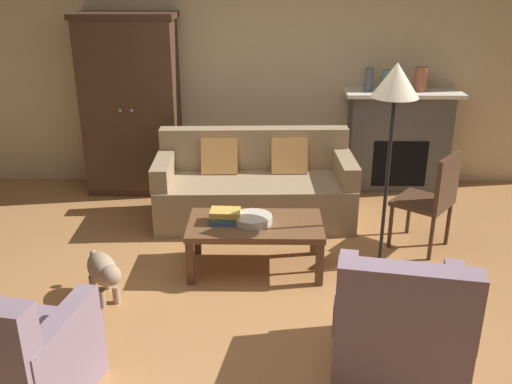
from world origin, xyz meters
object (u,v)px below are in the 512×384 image
object	(u,v)px
armchair_near_left	(5,363)
armchair_near_right	(399,329)
mantel_vase_terracotta	(421,79)
dog	(103,271)
coffee_table	(255,229)
fruit_bowl	(253,219)
side_chair_wooden	(433,196)
floor_lamp	(395,93)
armoire	(132,105)
book_stack	(225,216)
mantel_vase_jade	(387,81)
fireplace	(398,140)
mantel_vase_slate	(369,79)
couch	(255,188)

from	to	relation	value
armchair_near_left	armchair_near_right	xyz separation A→B (m)	(2.24, 0.35, 0.00)
mantel_vase_terracotta	dog	distance (m)	3.89
coffee_table	fruit_bowl	distance (m)	0.09
side_chair_wooden	floor_lamp	bearing A→B (deg)	-144.81
armoire	fruit_bowl	bearing A→B (deg)	-53.70
armoire	armchair_near_left	xyz separation A→B (m)	(0.02, -3.50, -0.66)
book_stack	floor_lamp	xyz separation A→B (m)	(1.29, 0.03, 1.00)
mantel_vase_jade	book_stack	bearing A→B (deg)	-130.71
fireplace	side_chair_wooden	distance (m)	1.55
armchair_near_right	floor_lamp	xyz separation A→B (m)	(0.16, 1.34, 1.16)
armoire	side_chair_wooden	size ratio (longest dim) A/B	2.15
fireplace	armchair_near_left	size ratio (longest dim) A/B	1.41
fireplace	coffee_table	world-z (taller)	fireplace
mantel_vase_jade	dog	size ratio (longest dim) A/B	0.44
side_chair_wooden	armchair_near_left	bearing A→B (deg)	-144.94
floor_lamp	mantel_vase_slate	bearing A→B (deg)	85.57
mantel_vase_jade	armchair_near_right	world-z (taller)	mantel_vase_jade
book_stack	armchair_near_right	size ratio (longest dim) A/B	0.29
couch	mantel_vase_slate	distance (m)	1.76
mantel_vase_terracotta	armchair_near_left	size ratio (longest dim) A/B	0.28
armchair_near_right	dog	size ratio (longest dim) A/B	1.76
armchair_near_right	floor_lamp	world-z (taller)	floor_lamp
mantel_vase_slate	armchair_near_left	world-z (taller)	mantel_vase_slate
armchair_near_left	mantel_vase_terracotta	bearing A→B (deg)	48.89
couch	mantel_vase_terracotta	size ratio (longest dim) A/B	7.68
mantel_vase_slate	side_chair_wooden	world-z (taller)	mantel_vase_slate
fireplace	book_stack	distance (m)	2.64
couch	side_chair_wooden	size ratio (longest dim) A/B	2.16
floor_lamp	book_stack	bearing A→B (deg)	-178.88
armoire	dog	distance (m)	2.47
mantel_vase_terracotta	side_chair_wooden	world-z (taller)	mantel_vase_terracotta
fruit_bowl	side_chair_wooden	distance (m)	1.60
armchair_near_right	armchair_near_left	bearing A→B (deg)	-171.19
fruit_bowl	side_chair_wooden	xyz separation A→B (m)	(1.56, 0.38, 0.06)
coffee_table	fireplace	bearing A→B (deg)	50.78
armchair_near_right	floor_lamp	distance (m)	1.78
side_chair_wooden	book_stack	bearing A→B (deg)	-168.20
armoire	mantel_vase_jade	world-z (taller)	armoire
mantel_vase_jade	couch	bearing A→B (deg)	-148.40
floor_lamp	mantel_vase_jade	bearing A→B (deg)	79.57
book_stack	armchair_near_left	size ratio (longest dim) A/B	0.29
mantel_vase_terracotta	armchair_near_left	xyz separation A→B (m)	(-3.11, -3.56, -0.93)
book_stack	mantel_vase_terracotta	distance (m)	2.86
coffee_table	side_chair_wooden	size ratio (longest dim) A/B	1.22
fireplace	dog	size ratio (longest dim) A/B	2.48
mantel_vase_jade	coffee_table	bearing A→B (deg)	-126.12
mantel_vase_terracotta	armchair_near_left	bearing A→B (deg)	-131.11
floor_lamp	fruit_bowl	bearing A→B (deg)	-178.14
mantel_vase_slate	floor_lamp	size ratio (longest dim) A/B	0.14
dog	armoire	bearing A→B (deg)	96.05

